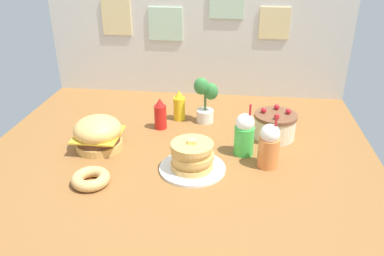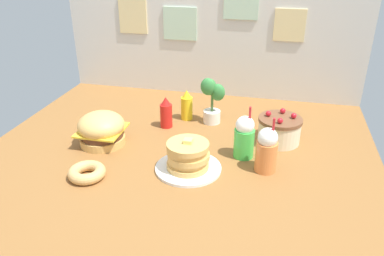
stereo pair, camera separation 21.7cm
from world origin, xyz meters
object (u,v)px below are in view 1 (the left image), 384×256
object	(u,v)px
layer_cake	(275,125)
cream_soda_cup	(244,134)
potted_plant	(205,98)
pancake_stack	(192,158)
ketchup_bottle	(160,114)
orange_float_cup	(269,146)
donut_pink_glaze	(91,178)
burger	(98,134)
mustard_bottle	(179,106)

from	to	relation	value
layer_cake	cream_soda_cup	size ratio (longest dim) A/B	0.83
layer_cake	potted_plant	xyz separation A→B (m)	(-0.45, 0.18, 0.09)
pancake_stack	ketchup_bottle	world-z (taller)	ketchup_bottle
pancake_stack	orange_float_cup	world-z (taller)	orange_float_cup
cream_soda_cup	layer_cake	bearing A→B (deg)	50.31
cream_soda_cup	orange_float_cup	bearing A→B (deg)	-43.07
donut_pink_glaze	ketchup_bottle	bearing A→B (deg)	71.42
potted_plant	burger	bearing A→B (deg)	-142.70
pancake_stack	layer_cake	size ratio (longest dim) A/B	1.36
burger	mustard_bottle	xyz separation A→B (m)	(0.41, 0.46, 0.00)
pancake_stack	cream_soda_cup	size ratio (longest dim) A/B	1.13
potted_plant	mustard_bottle	bearing A→B (deg)	174.46
ketchup_bottle	cream_soda_cup	distance (m)	0.60
ketchup_bottle	donut_pink_glaze	world-z (taller)	ketchup_bottle
mustard_bottle	potted_plant	bearing A→B (deg)	-5.54
burger	orange_float_cup	distance (m)	0.97
ketchup_bottle	mustard_bottle	distance (m)	0.18
ketchup_bottle	cream_soda_cup	world-z (taller)	cream_soda_cup
layer_cake	cream_soda_cup	xyz separation A→B (m)	(-0.19, -0.23, 0.04)
donut_pink_glaze	potted_plant	xyz separation A→B (m)	(0.50, 0.80, 0.14)
orange_float_cup	mustard_bottle	bearing A→B (deg)	135.96
mustard_bottle	donut_pink_glaze	xyz separation A→B (m)	(-0.33, -0.82, -0.07)
cream_soda_cup	ketchup_bottle	bearing A→B (deg)	152.91
mustard_bottle	pancake_stack	bearing A→B (deg)	-75.57
orange_float_cup	donut_pink_glaze	size ratio (longest dim) A/B	1.61
potted_plant	donut_pink_glaze	bearing A→B (deg)	-121.79
burger	pancake_stack	bearing A→B (deg)	-16.83
pancake_stack	potted_plant	xyz separation A→B (m)	(0.01, 0.61, 0.10)
layer_cake	orange_float_cup	bearing A→B (deg)	-99.64
orange_float_cup	donut_pink_glaze	distance (m)	0.93
mustard_bottle	cream_soda_cup	bearing A→B (deg)	-44.32
donut_pink_glaze	cream_soda_cup	bearing A→B (deg)	27.76
layer_cake	mustard_bottle	xyz separation A→B (m)	(-0.62, 0.20, 0.02)
potted_plant	cream_soda_cup	bearing A→B (deg)	-57.36
layer_cake	potted_plant	bearing A→B (deg)	158.21
pancake_stack	donut_pink_glaze	world-z (taller)	pancake_stack
layer_cake	donut_pink_glaze	size ratio (longest dim) A/B	1.34
pancake_stack	cream_soda_cup	distance (m)	0.34
ketchup_bottle	mustard_bottle	bearing A→B (deg)	56.20
mustard_bottle	donut_pink_glaze	distance (m)	0.89
mustard_bottle	burger	bearing A→B (deg)	-131.60
donut_pink_glaze	orange_float_cup	bearing A→B (deg)	17.43
burger	donut_pink_glaze	xyz separation A→B (m)	(0.08, -0.36, -0.06)
mustard_bottle	cream_soda_cup	size ratio (longest dim) A/B	0.67
burger	donut_pink_glaze	bearing A→B (deg)	-77.48
layer_cake	donut_pink_glaze	world-z (taller)	layer_cake
orange_float_cup	layer_cake	bearing A→B (deg)	80.36
pancake_stack	donut_pink_glaze	size ratio (longest dim) A/B	1.83
pancake_stack	potted_plant	bearing A→B (deg)	89.01
pancake_stack	donut_pink_glaze	xyz separation A→B (m)	(-0.49, -0.19, -0.04)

